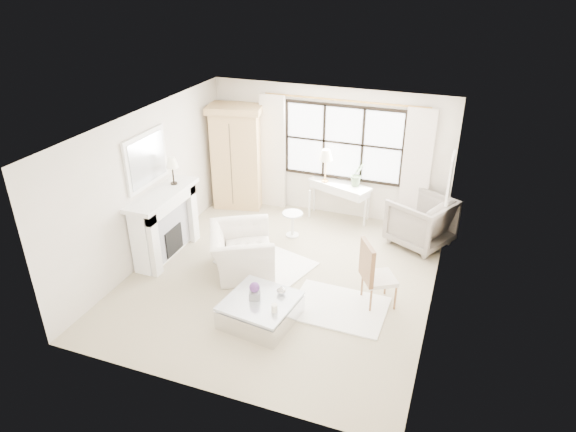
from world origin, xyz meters
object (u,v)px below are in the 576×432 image
object	(u,v)px
club_armchair	(242,251)
coffee_table	(261,311)
console_table	(339,201)
armoire	(237,156)

from	to	relation	value
club_armchair	coffee_table	distance (m)	1.48
coffee_table	club_armchair	bearing A→B (deg)	133.31
console_table	coffee_table	bearing A→B (deg)	-73.03
armoire	coffee_table	world-z (taller)	armoire
console_table	club_armchair	size ratio (longest dim) A/B	1.14
coffee_table	console_table	bearing A→B (deg)	94.36
club_armchair	coffee_table	bearing A→B (deg)	-172.15
armoire	console_table	distance (m)	2.37
club_armchair	coffee_table	world-z (taller)	club_armchair
club_armchair	armoire	bearing A→B (deg)	-1.78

